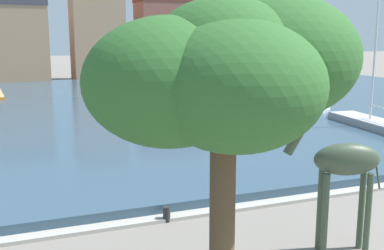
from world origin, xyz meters
name	(u,v)px	position (x,y,z in m)	size (l,w,h in m)	color
harbor_water	(90,107)	(0.00, 32.00, 0.22)	(82.80, 47.72, 0.43)	#334C60
quay_edge_coping	(201,213)	(0.00, 7.88, 0.06)	(82.80, 0.50, 0.12)	#ADA89E
giraffe_statue	(341,163)	(2.44, 4.05, 2.54)	(2.78, 1.34, 4.98)	#3D4C38
sailboat_grey	(367,125)	(14.75, 16.75, 0.46)	(2.55, 8.70, 7.92)	#939399
sailboat_white	(301,103)	(15.95, 25.70, 0.60)	(2.53, 6.50, 8.24)	white
sailboat_teal	(251,90)	(17.19, 36.51, 0.41)	(2.10, 9.52, 6.65)	teal
shade_tree	(226,71)	(-1.81, 2.29, 5.19)	(5.44, 4.74, 6.68)	brown
mooring_bollard	(167,214)	(-1.26, 7.73, 0.25)	(0.24, 0.24, 0.50)	#232326
townhouse_tall_gabled	(16,42)	(-5.13, 58.26, 5.24)	(7.74, 8.08, 10.44)	tan
townhouse_narrow_midrow	(97,35)	(5.21, 58.48, 6.12)	(6.88, 6.08, 12.21)	tan
townhouse_end_terrace	(169,38)	(15.42, 58.22, 5.73)	(9.16, 5.79, 11.44)	#8E5142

